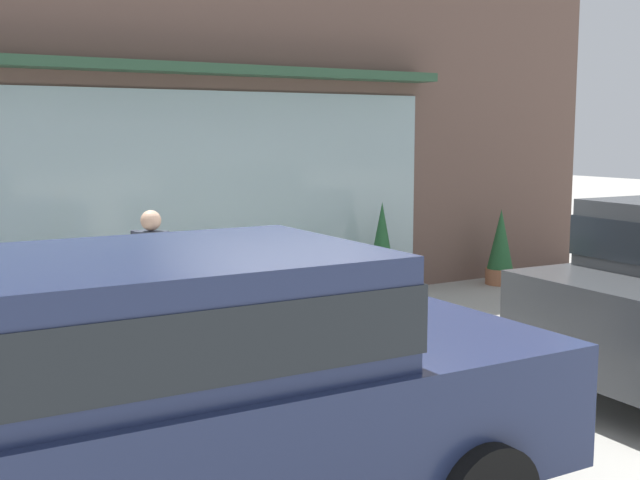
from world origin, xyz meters
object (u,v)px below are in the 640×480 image
at_px(potted_plant_near_hydrant, 70,310).
at_px(potted_plant_window_right, 500,248).
at_px(potted_plant_trailing_edge, 382,252).
at_px(potted_plant_window_center, 229,291).
at_px(parked_car_navy, 166,387).
at_px(fire_hydrant, 222,311).
at_px(pedestrian_with_handbag, 150,275).
at_px(potted_plant_doorstep, 307,279).

bearing_deg(potted_plant_near_hydrant, potted_plant_window_right, 2.42).
distance_m(potted_plant_trailing_edge, potted_plant_window_right, 2.17).
bearing_deg(potted_plant_window_center, parked_car_navy, -118.41).
height_order(fire_hydrant, potted_plant_trailing_edge, potted_plant_trailing_edge).
bearing_deg(potted_plant_window_center, pedestrian_with_handbag, -142.62).
height_order(pedestrian_with_handbag, parked_car_navy, parked_car_navy).
relative_size(potted_plant_doorstep, potted_plant_window_right, 0.67).
relative_size(potted_plant_near_hydrant, potted_plant_doorstep, 0.99).
bearing_deg(potted_plant_near_hydrant, potted_plant_window_center, 0.38).
xyz_separation_m(parked_car_navy, potted_plant_trailing_edge, (5.12, 5.14, -0.31)).
xyz_separation_m(potted_plant_trailing_edge, potted_plant_window_center, (-2.54, -0.37, -0.24)).
bearing_deg(fire_hydrant, parked_car_navy, -118.39).
xyz_separation_m(potted_plant_doorstep, potted_plant_window_center, (-1.23, -0.23, 0.00)).
xyz_separation_m(parked_car_navy, potted_plant_window_center, (2.58, 4.78, -0.55)).
xyz_separation_m(parked_car_navy, potted_plant_doorstep, (3.81, 5.00, -0.55)).
distance_m(pedestrian_with_handbag, potted_plant_window_center, 1.76).
relative_size(fire_hydrant, potted_plant_trailing_edge, 0.63).
xyz_separation_m(fire_hydrant, parked_car_navy, (-2.01, -3.72, 0.53)).
distance_m(fire_hydrant, potted_plant_window_center, 1.21).
bearing_deg(pedestrian_with_handbag, fire_hydrant, -129.56).
xyz_separation_m(pedestrian_with_handbag, potted_plant_trailing_edge, (3.88, 1.40, -0.24)).
relative_size(pedestrian_with_handbag, potted_plant_near_hydrant, 2.02).
relative_size(fire_hydrant, potted_plant_near_hydrant, 1.11).
bearing_deg(potted_plant_trailing_edge, potted_plant_near_hydrant, -175.10).
height_order(fire_hydrant, potted_plant_window_center, fire_hydrant).
height_order(potted_plant_near_hydrant, potted_plant_window_center, potted_plant_near_hydrant).
height_order(pedestrian_with_handbag, potted_plant_doorstep, pedestrian_with_handbag).
bearing_deg(fire_hydrant, potted_plant_near_hydrant, 141.98).
xyz_separation_m(pedestrian_with_handbag, potted_plant_doorstep, (2.58, 1.25, -0.48)).
height_order(fire_hydrant, potted_plant_doorstep, fire_hydrant).
bearing_deg(potted_plant_doorstep, parked_car_navy, -127.32).
bearing_deg(potted_plant_window_center, potted_plant_near_hydrant, -179.62).
distance_m(fire_hydrant, pedestrian_with_handbag, 0.90).
xyz_separation_m(potted_plant_near_hydrant, potted_plant_doorstep, (3.15, 0.24, 0.01)).
bearing_deg(potted_plant_window_right, parked_car_navy, -145.30).
bearing_deg(potted_plant_doorstep, potted_plant_window_center, -169.56).
relative_size(parked_car_navy, potted_plant_doorstep, 5.93).
distance_m(potted_plant_near_hydrant, potted_plant_trailing_edge, 4.47).
bearing_deg(potted_plant_near_hydrant, potted_plant_doorstep, 4.35).
bearing_deg(fire_hydrant, potted_plant_trailing_edge, 24.68).
height_order(fire_hydrant, potted_plant_near_hydrant, fire_hydrant).
bearing_deg(potted_plant_window_center, potted_plant_trailing_edge, 8.27).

